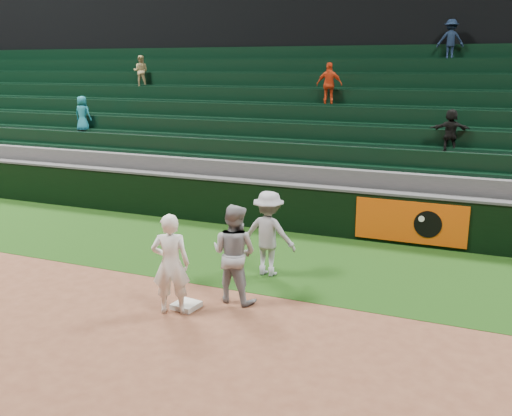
{
  "coord_description": "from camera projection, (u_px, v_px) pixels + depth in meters",
  "views": [
    {
      "loc": [
        4.64,
        -8.38,
        4.21
      ],
      "look_at": [
        0.17,
        2.3,
        1.3
      ],
      "focal_mm": 40.0,
      "sensor_mm": 36.0,
      "label": 1
    }
  ],
  "objects": [
    {
      "name": "upper_deck",
      "position": [
        389.0,
        22.0,
        24.41
      ],
      "size": [
        40.0,
        12.0,
        12.0
      ],
      "primitive_type": "cube",
      "color": "black",
      "rests_on": "ground"
    },
    {
      "name": "ground",
      "position": [
        198.0,
        306.0,
        10.26
      ],
      "size": [
        70.0,
        70.0,
        0.0
      ],
      "primitive_type": "plane",
      "color": "brown",
      "rests_on": "ground"
    },
    {
      "name": "foul_grass",
      "position": [
        261.0,
        256.0,
        12.94
      ],
      "size": [
        36.0,
        4.2,
        0.01
      ],
      "primitive_type": "cube",
      "color": "#13330C",
      "rests_on": "ground"
    },
    {
      "name": "stadium_seating",
      "position": [
        333.0,
        147.0,
        17.87
      ],
      "size": [
        36.0,
        5.95,
        5.59
      ],
      "color": "#3E3E41",
      "rests_on": "ground"
    },
    {
      "name": "first_base",
      "position": [
        186.0,
        305.0,
        10.16
      ],
      "size": [
        0.48,
        0.48,
        0.09
      ],
      "primitive_type": "cube",
      "rotation": [
        0.0,
        0.0,
        -0.15
      ],
      "color": "white",
      "rests_on": "ground"
    },
    {
      "name": "baserunner",
      "position": [
        234.0,
        253.0,
        10.28
      ],
      "size": [
        0.95,
        0.78,
        1.82
      ],
      "primitive_type": "imported",
      "rotation": [
        0.0,
        0.0,
        3.03
      ],
      "color": "#91949A",
      "rests_on": "ground"
    },
    {
      "name": "base_coach",
      "position": [
        269.0,
        234.0,
        11.56
      ],
      "size": [
        1.16,
        0.71,
        1.76
      ],
      "primitive_type": "imported",
      "rotation": [
        0.0,
        0.0,
        3.09
      ],
      "color": "#9699A3",
      "rests_on": "foul_grass"
    },
    {
      "name": "field_wall",
      "position": [
        294.0,
        207.0,
        14.75
      ],
      "size": [
        36.0,
        0.45,
        1.25
      ],
      "color": "black",
      "rests_on": "ground"
    },
    {
      "name": "first_baseman",
      "position": [
        171.0,
        264.0,
        9.77
      ],
      "size": [
        0.77,
        0.65,
        1.79
      ],
      "primitive_type": "imported",
      "rotation": [
        0.0,
        0.0,
        3.54
      ],
      "color": "white",
      "rests_on": "ground"
    }
  ]
}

